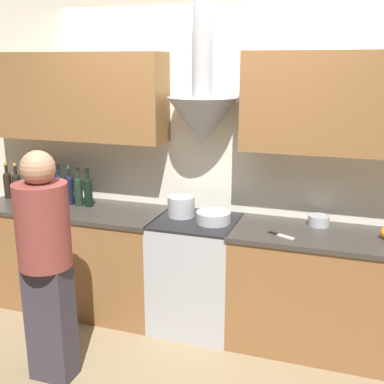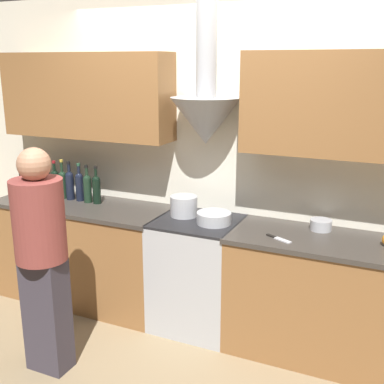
{
  "view_description": "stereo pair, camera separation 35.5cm",
  "coord_description": "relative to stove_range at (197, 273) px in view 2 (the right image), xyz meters",
  "views": [
    {
      "loc": [
        1.09,
        -3.0,
        2.08
      ],
      "look_at": [
        0.0,
        0.25,
        1.14
      ],
      "focal_mm": 45.0,
      "sensor_mm": 36.0,
      "label": 1
    },
    {
      "loc": [
        1.42,
        -2.87,
        2.08
      ],
      "look_at": [
        0.0,
        0.25,
        1.14
      ],
      "focal_mm": 45.0,
      "sensor_mm": 36.0,
      "label": 2
    }
  ],
  "objects": [
    {
      "name": "chefs_knife",
      "position": [
        0.68,
        -0.15,
        0.45
      ],
      "size": [
        0.2,
        0.12,
        0.01
      ],
      "rotation": [
        0.0,
        0.0,
        -0.46
      ],
      "color": "silver",
      "rests_on": "counter_right"
    },
    {
      "name": "wine_bottle_0",
      "position": [
        -1.79,
        0.06,
        0.58
      ],
      "size": [
        0.07,
        0.07,
        0.32
      ],
      "color": "black",
      "rests_on": "counter_left"
    },
    {
      "name": "wine_bottle_6",
      "position": [
        -1.26,
        0.07,
        0.58
      ],
      "size": [
        0.07,
        0.07,
        0.34
      ],
      "color": "black",
      "rests_on": "counter_left"
    },
    {
      "name": "saucepan",
      "position": [
        0.9,
        0.17,
        0.48
      ],
      "size": [
        0.16,
        0.16,
        0.08
      ],
      "color": "#A8AAAF",
      "rests_on": "counter_right"
    },
    {
      "name": "wine_bottle_5",
      "position": [
        -1.34,
        0.07,
        0.58
      ],
      "size": [
        0.07,
        0.07,
        0.35
      ],
      "color": "black",
      "rests_on": "counter_left"
    },
    {
      "name": "counter_left",
      "position": [
        -1.09,
        -0.0,
        -0.0
      ],
      "size": [
        1.57,
        0.62,
        0.89
      ],
      "color": "brown",
      "rests_on": "ground_plane"
    },
    {
      "name": "stove_range",
      "position": [
        0.0,
        0.0,
        0.0
      ],
      "size": [
        0.64,
        0.6,
        0.89
      ],
      "color": "#A8AAAF",
      "rests_on": "ground_plane"
    },
    {
      "name": "wine_bottle_4",
      "position": [
        -1.43,
        0.08,
        0.58
      ],
      "size": [
        0.07,
        0.07,
        0.33
      ],
      "color": "black",
      "rests_on": "counter_left"
    },
    {
      "name": "person_foreground_left",
      "position": [
        -0.7,
        -0.95,
        0.41
      ],
      "size": [
        0.34,
        0.34,
        1.56
      ],
      "color": "#38333D",
      "rests_on": "ground_plane"
    },
    {
      "name": "ground_plane",
      "position": [
        0.0,
        -0.35,
        -0.45
      ],
      "size": [
        12.0,
        12.0,
        0.0
      ],
      "primitive_type": "plane",
      "color": "#847051"
    },
    {
      "name": "wine_bottle_2",
      "position": [
        -1.61,
        0.06,
        0.57
      ],
      "size": [
        0.07,
        0.07,
        0.31
      ],
      "color": "black",
      "rests_on": "counter_left"
    },
    {
      "name": "counter_right",
      "position": [
        0.93,
        -0.0,
        -0.0
      ],
      "size": [
        1.26,
        0.62,
        0.89
      ],
      "color": "brown",
      "rests_on": "ground_plane"
    },
    {
      "name": "wall_back",
      "position": [
        -0.06,
        0.26,
        1.02
      ],
      "size": [
        8.4,
        0.54,
        2.6
      ],
      "color": "silver",
      "rests_on": "ground_plane"
    },
    {
      "name": "stock_pot",
      "position": [
        -0.14,
        0.06,
        0.52
      ],
      "size": [
        0.21,
        0.21,
        0.16
      ],
      "color": "#A8AAAF",
      "rests_on": "stove_range"
    },
    {
      "name": "wine_bottle_8",
      "position": [
        -1.06,
        0.05,
        0.58
      ],
      "size": [
        0.07,
        0.07,
        0.33
      ],
      "color": "black",
      "rests_on": "counter_left"
    },
    {
      "name": "wine_bottle_9",
      "position": [
        -0.97,
        0.06,
        0.58
      ],
      "size": [
        0.07,
        0.07,
        0.33
      ],
      "color": "black",
      "rests_on": "counter_left"
    },
    {
      "name": "wine_bottle_1",
      "position": [
        -1.7,
        0.07,
        0.57
      ],
      "size": [
        0.07,
        0.07,
        0.32
      ],
      "color": "black",
      "rests_on": "counter_left"
    },
    {
      "name": "wine_bottle_3",
      "position": [
        -1.51,
        0.06,
        0.59
      ],
      "size": [
        0.07,
        0.07,
        0.36
      ],
      "color": "black",
      "rests_on": "counter_left"
    },
    {
      "name": "mixing_bowl",
      "position": [
        0.14,
        -0.02,
        0.49
      ],
      "size": [
        0.26,
        0.26,
        0.09
      ],
      "color": "#A8AAAF",
      "rests_on": "stove_range"
    },
    {
      "name": "wine_bottle_7",
      "position": [
        -1.16,
        0.07,
        0.58
      ],
      "size": [
        0.07,
        0.07,
        0.33
      ],
      "color": "black",
      "rests_on": "counter_left"
    }
  ]
}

